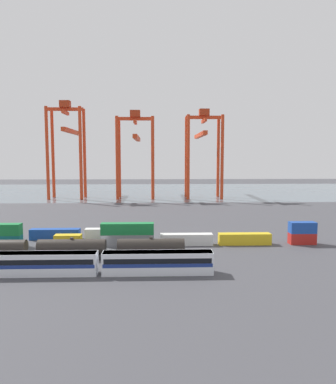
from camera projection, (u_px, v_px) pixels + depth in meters
The scene contains 19 objects.
ground_plane at pixel (120, 218), 120.87m from camera, with size 420.00×420.00×0.00m, color #424247.
harbour_water at pixel (135, 191), 215.34m from camera, with size 400.00×110.00×0.01m, color slate.
passenger_train at pixel (41, 263), 62.61m from camera, with size 59.40×3.14×3.90m.
freight_tank_row at pixel (72, 249), 72.48m from camera, with size 44.91×2.87×4.33m.
shipping_container_2 at pixel (8, 241), 82.68m from camera, with size 6.04×2.44×2.60m, color #146066.
shipping_container_3 at pixel (7, 229), 82.43m from camera, with size 6.04×2.44×2.60m, color #197538.
shipping_container_4 at pixel (68, 240), 83.14m from camera, with size 6.04×2.44×2.60m, color gold.
shipping_container_5 at pixel (128, 240), 83.59m from camera, with size 12.10×2.44×2.60m, color slate.
shipping_container_6 at pixel (127, 229), 83.34m from camera, with size 12.10×2.44×2.60m, color #197538.
shipping_container_7 at pixel (186, 239), 84.05m from camera, with size 12.10×2.44×2.60m, color silver.
shipping_container_8 at pixel (245, 239), 84.51m from camera, with size 12.10×2.44×2.60m, color gold.
shipping_container_9 at pixel (302, 238), 84.96m from camera, with size 6.04×2.44×2.60m, color #AD211C.
shipping_container_10 at pixel (302, 228), 84.71m from camera, with size 6.04×2.44×2.60m, color #1C4299.
shipping_container_13 at pixel (0, 234), 89.34m from camera, with size 6.04×2.44×2.60m, color slate.
shipping_container_14 at pixel (55, 234), 89.79m from camera, with size 12.10×2.44×2.60m, color #1C4299.
shipping_container_15 at pixel (110, 234), 90.24m from camera, with size 12.10×2.44×2.60m, color silver.
gantry_crane_west at pixel (67, 140), 178.20m from camera, with size 17.21×36.63×47.04m.
gantry_crane_central at pixel (136, 145), 180.13m from camera, with size 18.43×39.47×42.64m.
gantry_crane_east at pixel (203, 144), 181.29m from camera, with size 17.87×40.72×43.40m.
Camera 1 is at (12.11, -79.94, 20.35)m, focal length 34.01 mm.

